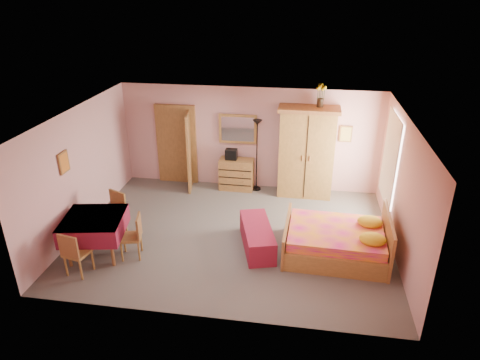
% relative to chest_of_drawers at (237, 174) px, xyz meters
% --- Properties ---
extents(floor, '(6.50, 6.50, 0.00)m').
position_rel_chest_of_drawers_xyz_m(floor, '(0.29, -2.24, -0.41)').
color(floor, '#67605A').
rests_on(floor, ground).
extents(ceiling, '(6.50, 6.50, 0.00)m').
position_rel_chest_of_drawers_xyz_m(ceiling, '(0.29, -2.24, 2.19)').
color(ceiling, brown).
rests_on(ceiling, wall_back).
extents(wall_back, '(6.50, 0.10, 2.60)m').
position_rel_chest_of_drawers_xyz_m(wall_back, '(0.29, 0.26, 0.89)').
color(wall_back, '#CC9494').
rests_on(wall_back, floor).
extents(wall_front, '(6.50, 0.10, 2.60)m').
position_rel_chest_of_drawers_xyz_m(wall_front, '(0.29, -4.74, 0.89)').
color(wall_front, '#CC9494').
rests_on(wall_front, floor).
extents(wall_left, '(0.10, 5.00, 2.60)m').
position_rel_chest_of_drawers_xyz_m(wall_left, '(-2.96, -2.24, 0.89)').
color(wall_left, '#CC9494').
rests_on(wall_left, floor).
extents(wall_right, '(0.10, 5.00, 2.60)m').
position_rel_chest_of_drawers_xyz_m(wall_right, '(3.54, -2.24, 0.89)').
color(wall_right, '#CC9494').
rests_on(wall_right, floor).
extents(doorway, '(1.06, 0.12, 2.15)m').
position_rel_chest_of_drawers_xyz_m(doorway, '(-1.61, 0.23, 0.62)').
color(doorway, '#9E6B35').
rests_on(doorway, floor).
extents(window, '(0.08, 1.40, 1.95)m').
position_rel_chest_of_drawers_xyz_m(window, '(3.50, -1.04, 1.04)').
color(window, white).
rests_on(window, wall_right).
extents(picture_left, '(0.04, 0.32, 0.42)m').
position_rel_chest_of_drawers_xyz_m(picture_left, '(-2.93, -2.84, 1.29)').
color(picture_left, orange).
rests_on(picture_left, wall_left).
extents(picture_back, '(0.30, 0.04, 0.40)m').
position_rel_chest_of_drawers_xyz_m(picture_back, '(2.64, 0.23, 1.14)').
color(picture_back, '#D8BF59').
rests_on(picture_back, wall_back).
extents(chest_of_drawers, '(0.86, 0.44, 0.81)m').
position_rel_chest_of_drawers_xyz_m(chest_of_drawers, '(0.00, 0.00, 0.00)').
color(chest_of_drawers, '#9D6B35').
rests_on(chest_of_drawers, floor).
extents(wall_mirror, '(0.95, 0.07, 0.75)m').
position_rel_chest_of_drawers_xyz_m(wall_mirror, '(0.00, 0.21, 1.14)').
color(wall_mirror, silver).
rests_on(wall_mirror, wall_back).
extents(stereo, '(0.29, 0.22, 0.27)m').
position_rel_chest_of_drawers_xyz_m(stereo, '(-0.14, 0.00, 0.54)').
color(stereo, black).
rests_on(stereo, chest_of_drawers).
extents(floor_lamp, '(0.30, 0.30, 1.86)m').
position_rel_chest_of_drawers_xyz_m(floor_lamp, '(0.51, 0.05, 0.52)').
color(floor_lamp, black).
rests_on(floor_lamp, floor).
extents(wardrobe, '(1.44, 0.75, 2.25)m').
position_rel_chest_of_drawers_xyz_m(wardrobe, '(1.73, -0.03, 0.72)').
color(wardrobe, '#AC7D3A').
rests_on(wardrobe, floor).
extents(sunflower_vase, '(0.23, 0.23, 0.54)m').
position_rel_chest_of_drawers_xyz_m(sunflower_vase, '(1.97, 0.01, 2.11)').
color(sunflower_vase, yellow).
rests_on(sunflower_vase, wardrobe).
extents(bed, '(2.04, 1.63, 0.92)m').
position_rel_chest_of_drawers_xyz_m(bed, '(2.37, -2.63, 0.05)').
color(bed, '#DA1582').
rests_on(bed, floor).
extents(bench, '(0.90, 1.53, 0.48)m').
position_rel_chest_of_drawers_xyz_m(bench, '(0.84, -2.62, -0.17)').
color(bench, maroon).
rests_on(bench, floor).
extents(dining_table, '(1.29, 1.29, 0.82)m').
position_rel_chest_of_drawers_xyz_m(dining_table, '(-2.22, -3.33, 0.00)').
color(dining_table, maroon).
rests_on(dining_table, floor).
extents(chair_south, '(0.48, 0.48, 0.89)m').
position_rel_chest_of_drawers_xyz_m(chair_south, '(-2.27, -3.95, 0.04)').
color(chair_south, '#A27236').
rests_on(chair_south, floor).
extents(chair_north, '(0.58, 0.58, 0.97)m').
position_rel_chest_of_drawers_xyz_m(chair_north, '(-2.17, -2.67, 0.08)').
color(chair_north, olive).
rests_on(chair_north, floor).
extents(chair_west, '(0.49, 0.49, 0.93)m').
position_rel_chest_of_drawers_xyz_m(chair_west, '(-2.98, -3.33, 0.06)').
color(chair_west, '#A67238').
rests_on(chair_west, floor).
extents(chair_east, '(0.48, 0.48, 0.88)m').
position_rel_chest_of_drawers_xyz_m(chair_east, '(-1.53, -3.30, 0.04)').
color(chair_east, olive).
rests_on(chair_east, floor).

